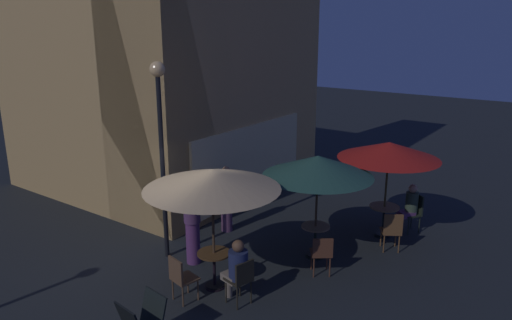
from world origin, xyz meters
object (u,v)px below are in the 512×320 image
cafe_table_2 (315,236)px  patron_standing_3 (226,199)px  cafe_chair_1 (392,229)px  cafe_chair_3 (241,277)px  cafe_chair_4 (322,252)px  patron_seated_0 (410,206)px  patron_standing_2 (192,224)px  patio_umbrella_2 (318,166)px  cafe_chair_0 (414,210)px  patio_umbrella_0 (389,151)px  cafe_table_1 (214,263)px  cafe_chair_2 (181,276)px  patron_seated_1 (237,267)px  cafe_table_0 (384,215)px  patio_umbrella_1 (212,179)px  street_lamp_near_corner (160,126)px

cafe_table_2 → patron_standing_3: (-0.04, 2.49, 0.35)m
cafe_chair_1 → cafe_chair_3: 4.00m
cafe_chair_4 → patron_seated_0: bearing=-50.5°
patron_standing_2 → patio_umbrella_2: bearing=-62.4°
cafe_table_2 → patron_standing_2: (-1.78, 2.01, 0.41)m
cafe_chair_0 → patron_standing_3: 4.68m
patio_umbrella_0 → patron_seated_0: size_ratio=1.92×
patio_umbrella_0 → patio_umbrella_2: 2.11m
patron_standing_2 → cafe_table_1: bearing=-130.6°
patron_standing_3 → cafe_chair_3: bearing=-148.1°
patio_umbrella_2 → cafe_chair_2: 3.63m
patio_umbrella_0 → patron_standing_3: (-1.98, 3.31, -1.31)m
cafe_table_1 → patron_seated_0: bearing=-24.5°
cafe_chair_3 → patio_umbrella_2: bearing=-80.1°
patron_seated_0 → patio_umbrella_0: bearing=0.0°
patron_seated_0 → cafe_table_1: bearing=11.2°
patio_umbrella_0 → patron_seated_1: bearing=166.0°
cafe_table_0 → patron_seated_0: bearing=-35.7°
cafe_chair_3 → cafe_chair_2: bearing=43.3°
cafe_chair_4 → cafe_table_0: bearing=-44.4°
cafe_table_1 → cafe_chair_1: 4.19m
cafe_table_1 → patron_standing_3: 2.75m
cafe_table_2 → cafe_table_0: bearing=-22.8°
cafe_chair_0 → cafe_chair_4: cafe_chair_0 is taller
cafe_chair_4 → patio_umbrella_0: bearing=-44.4°
patio_umbrella_1 → patron_standing_3: patio_umbrella_1 is taller
patron_standing_3 → patio_umbrella_1: bearing=-157.7°
street_lamp_near_corner → cafe_chair_1: (3.13, -3.98, -2.40)m
street_lamp_near_corner → cafe_chair_2: street_lamp_near_corner is taller
cafe_table_2 → patron_seated_0: (2.53, -1.24, 0.20)m
patron_seated_1 → cafe_table_1: bearing=0.0°
street_lamp_near_corner → cafe_chair_4: street_lamp_near_corner is taller
cafe_chair_3 → cafe_chair_4: 1.95m
cafe_chair_3 → patron_seated_1: patron_seated_1 is taller
cafe_chair_3 → patron_seated_0: (5.03, -1.39, 0.14)m
cafe_chair_1 → cafe_chair_0: bearing=-34.6°
cafe_table_1 → cafe_chair_0: 5.47m
cafe_table_1 → cafe_chair_2: (-0.76, 0.17, 0.02)m
cafe_table_2 → cafe_chair_4: 0.84m
patio_umbrella_1 → cafe_chair_4: (1.64, -1.48, -1.71)m
patio_umbrella_0 → patron_standing_2: patio_umbrella_0 is taller
cafe_chair_0 → patron_seated_0: (-0.12, 0.09, 0.13)m
patron_seated_1 → patron_standing_2: size_ratio=0.71×
patio_umbrella_2 → cafe_chair_4: 1.79m
cafe_table_0 → patio_umbrella_1: patio_umbrella_1 is taller
cafe_chair_0 → patron_seated_1: 5.37m
patron_standing_3 → cafe_chair_0: bearing=-66.4°
cafe_table_0 → cafe_chair_0: (0.71, -0.51, 0.02)m
patron_seated_1 → patron_standing_3: 3.29m
cafe_table_2 → street_lamp_near_corner: bearing=125.2°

